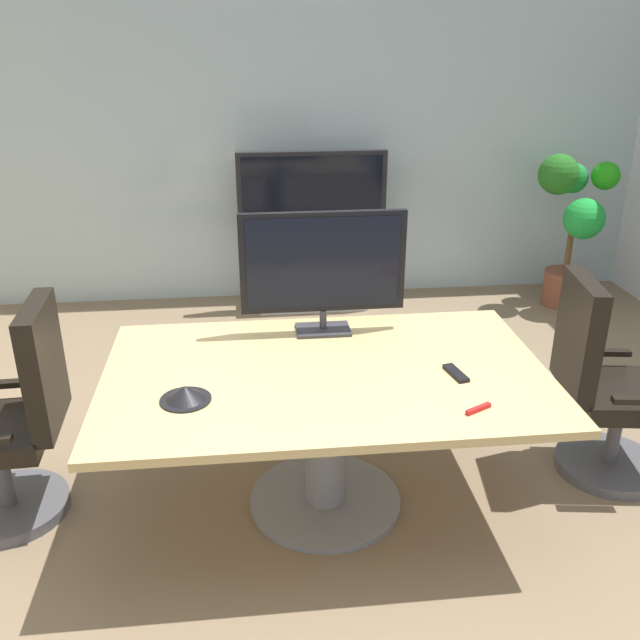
% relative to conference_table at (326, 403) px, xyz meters
% --- Properties ---
extents(ground_plane, '(7.20, 7.20, 0.00)m').
position_rel_conference_table_xyz_m(ground_plane, '(-0.00, -0.03, -0.57)').
color(ground_plane, '#7A664C').
extents(wall_back_glass_partition, '(6.20, 0.10, 2.71)m').
position_rel_conference_table_xyz_m(wall_back_glass_partition, '(-0.00, 3.00, 0.78)').
color(wall_back_glass_partition, '#9EB2B7').
rests_on(wall_back_glass_partition, ground).
extents(conference_table, '(2.05, 1.26, 0.75)m').
position_rel_conference_table_xyz_m(conference_table, '(0.00, 0.00, 0.00)').
color(conference_table, tan).
rests_on(conference_table, ground).
extents(office_chair_left, '(0.60, 0.58, 1.09)m').
position_rel_conference_table_xyz_m(office_chair_left, '(-1.46, 0.10, -0.12)').
color(office_chair_left, '#4C4C51').
rests_on(office_chair_left, ground).
extents(office_chair_right, '(0.62, 0.60, 1.09)m').
position_rel_conference_table_xyz_m(office_chair_right, '(1.46, 0.12, -0.12)').
color(office_chair_right, '#4C4C51').
rests_on(office_chair_right, ground).
extents(tv_monitor, '(0.84, 0.18, 0.64)m').
position_rel_conference_table_xyz_m(tv_monitor, '(0.04, 0.46, 0.53)').
color(tv_monitor, '#333338').
rests_on(tv_monitor, conference_table).
extents(wall_display_unit, '(1.20, 0.36, 1.31)m').
position_rel_conference_table_xyz_m(wall_display_unit, '(0.20, 2.64, -0.13)').
color(wall_display_unit, '#B7BABC').
rests_on(wall_display_unit, ground).
extents(potted_plant, '(0.68, 0.61, 1.28)m').
position_rel_conference_table_xyz_m(potted_plant, '(2.32, 2.42, 0.19)').
color(potted_plant, brown).
rests_on(potted_plant, ground).
extents(conference_phone, '(0.22, 0.22, 0.07)m').
position_rel_conference_table_xyz_m(conference_phone, '(-0.63, -0.20, 0.20)').
color(conference_phone, black).
rests_on(conference_phone, conference_table).
extents(remote_control, '(0.08, 0.18, 0.02)m').
position_rel_conference_table_xyz_m(remote_control, '(0.59, -0.10, 0.18)').
color(remote_control, black).
rests_on(remote_control, conference_table).
extents(whiteboard_marker, '(0.12, 0.08, 0.02)m').
position_rel_conference_table_xyz_m(whiteboard_marker, '(0.59, -0.43, 0.18)').
color(whiteboard_marker, red).
rests_on(whiteboard_marker, conference_table).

